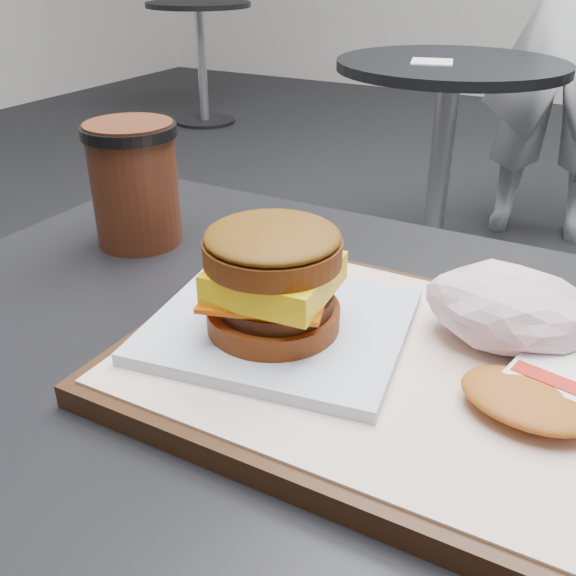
{
  "coord_description": "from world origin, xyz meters",
  "views": [
    {
      "loc": [
        0.19,
        -0.38,
        1.05
      ],
      "look_at": [
        -0.01,
        -0.02,
        0.83
      ],
      "focal_mm": 40.0,
      "sensor_mm": 36.0,
      "label": 1
    }
  ],
  "objects_px": {
    "serving_tray": "(388,369)",
    "crumpled_wrapper": "(511,308)",
    "coffee_cup": "(134,180)",
    "customer_table": "(305,523)",
    "patron": "(570,28)",
    "breakfast_sandwich": "(275,290)",
    "hash_brown": "(559,395)",
    "neighbor_table": "(445,126)"
  },
  "relations": [
    {
      "from": "breakfast_sandwich",
      "to": "hash_brown",
      "type": "relative_size",
      "value": 1.68
    },
    {
      "from": "customer_table",
      "to": "breakfast_sandwich",
      "type": "distance_m",
      "value": 0.25
    },
    {
      "from": "hash_brown",
      "to": "patron",
      "type": "bearing_deg",
      "value": 97.09
    },
    {
      "from": "breakfast_sandwich",
      "to": "neighbor_table",
      "type": "distance_m",
      "value": 1.72
    },
    {
      "from": "customer_table",
      "to": "crumpled_wrapper",
      "type": "xyz_separation_m",
      "value": [
        0.13,
        0.06,
        0.23
      ]
    },
    {
      "from": "hash_brown",
      "to": "crumpled_wrapper",
      "type": "relative_size",
      "value": 1.04
    },
    {
      "from": "serving_tray",
      "to": "patron",
      "type": "relative_size",
      "value": 0.24
    },
    {
      "from": "breakfast_sandwich",
      "to": "crumpled_wrapper",
      "type": "xyz_separation_m",
      "value": [
        0.16,
        0.08,
        -0.01
      ]
    },
    {
      "from": "hash_brown",
      "to": "serving_tray",
      "type": "bearing_deg",
      "value": 178.56
    },
    {
      "from": "crumpled_wrapper",
      "to": "coffee_cup",
      "type": "distance_m",
      "value": 0.4
    },
    {
      "from": "coffee_cup",
      "to": "patron",
      "type": "xyz_separation_m",
      "value": [
        0.15,
        2.19,
        -0.05
      ]
    },
    {
      "from": "customer_table",
      "to": "hash_brown",
      "type": "bearing_deg",
      "value": -1.09
    },
    {
      "from": "neighbor_table",
      "to": "patron",
      "type": "relative_size",
      "value": 0.47
    },
    {
      "from": "breakfast_sandwich",
      "to": "coffee_cup",
      "type": "xyz_separation_m",
      "value": [
        -0.24,
        0.12,
        0.01
      ]
    },
    {
      "from": "customer_table",
      "to": "coffee_cup",
      "type": "height_order",
      "value": "coffee_cup"
    },
    {
      "from": "hash_brown",
      "to": "neighbor_table",
      "type": "height_order",
      "value": "hash_brown"
    },
    {
      "from": "hash_brown",
      "to": "patron",
      "type": "xyz_separation_m",
      "value": [
        -0.29,
        2.31,
        -0.01
      ]
    },
    {
      "from": "customer_table",
      "to": "serving_tray",
      "type": "height_order",
      "value": "serving_tray"
    },
    {
      "from": "neighbor_table",
      "to": "serving_tray",
      "type": "bearing_deg",
      "value": -75.86
    },
    {
      "from": "breakfast_sandwich",
      "to": "patron",
      "type": "height_order",
      "value": "patron"
    },
    {
      "from": "serving_tray",
      "to": "neighbor_table",
      "type": "relative_size",
      "value": 0.51
    },
    {
      "from": "customer_table",
      "to": "patron",
      "type": "bearing_deg",
      "value": 92.64
    },
    {
      "from": "customer_table",
      "to": "breakfast_sandwich",
      "type": "height_order",
      "value": "breakfast_sandwich"
    },
    {
      "from": "customer_table",
      "to": "hash_brown",
      "type": "height_order",
      "value": "hash_brown"
    },
    {
      "from": "serving_tray",
      "to": "hash_brown",
      "type": "height_order",
      "value": "hash_brown"
    },
    {
      "from": "coffee_cup",
      "to": "patron",
      "type": "relative_size",
      "value": 0.08
    },
    {
      "from": "customer_table",
      "to": "coffee_cup",
      "type": "bearing_deg",
      "value": 156.92
    },
    {
      "from": "customer_table",
      "to": "serving_tray",
      "type": "relative_size",
      "value": 2.11
    },
    {
      "from": "patron",
      "to": "neighbor_table",
      "type": "bearing_deg",
      "value": 60.82
    },
    {
      "from": "neighbor_table",
      "to": "patron",
      "type": "bearing_deg",
      "value": 69.58
    },
    {
      "from": "coffee_cup",
      "to": "serving_tray",
      "type": "bearing_deg",
      "value": -18.87
    },
    {
      "from": "breakfast_sandwich",
      "to": "neighbor_table",
      "type": "height_order",
      "value": "breakfast_sandwich"
    },
    {
      "from": "crumpled_wrapper",
      "to": "coffee_cup",
      "type": "xyz_separation_m",
      "value": [
        -0.4,
        0.05,
        0.02
      ]
    },
    {
      "from": "customer_table",
      "to": "crumpled_wrapper",
      "type": "bearing_deg",
      "value": 25.61
    },
    {
      "from": "breakfast_sandwich",
      "to": "coffee_cup",
      "type": "relative_size",
      "value": 1.66
    },
    {
      "from": "customer_table",
      "to": "serving_tray",
      "type": "bearing_deg",
      "value": -0.48
    },
    {
      "from": "breakfast_sandwich",
      "to": "crumpled_wrapper",
      "type": "height_order",
      "value": "breakfast_sandwich"
    },
    {
      "from": "coffee_cup",
      "to": "customer_table",
      "type": "bearing_deg",
      "value": -23.08
    },
    {
      "from": "serving_tray",
      "to": "crumpled_wrapper",
      "type": "distance_m",
      "value": 0.1
    },
    {
      "from": "crumpled_wrapper",
      "to": "patron",
      "type": "height_order",
      "value": "patron"
    },
    {
      "from": "neighbor_table",
      "to": "patron",
      "type": "distance_m",
      "value": 0.74
    },
    {
      "from": "customer_table",
      "to": "coffee_cup",
      "type": "distance_m",
      "value": 0.38
    }
  ]
}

